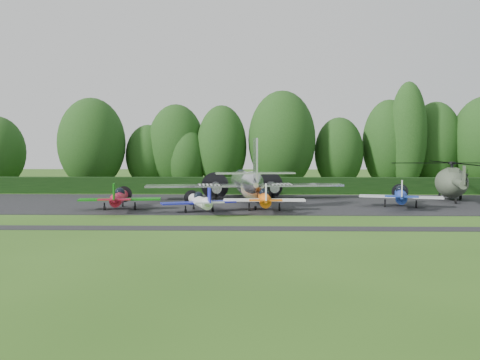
{
  "coord_description": "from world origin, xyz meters",
  "views": [
    {
      "loc": [
        -0.8,
        -44.9,
        6.36
      ],
      "look_at": [
        -1.99,
        9.34,
        2.5
      ],
      "focal_mm": 40.0,
      "sensor_mm": 36.0,
      "label": 1
    }
  ],
  "objects_px": {
    "transport_plane": "(246,183)",
    "light_plane_orange": "(264,199)",
    "light_plane_red": "(119,198)",
    "light_plane_blue": "(401,195)",
    "helicopter": "(452,180)",
    "light_plane_white": "(200,201)"
  },
  "relations": [
    {
      "from": "light_plane_white",
      "to": "helicopter",
      "type": "xyz_separation_m",
      "value": [
        26.34,
        10.86,
        1.19
      ]
    },
    {
      "from": "light_plane_blue",
      "to": "helicopter",
      "type": "bearing_deg",
      "value": 28.44
    },
    {
      "from": "helicopter",
      "to": "light_plane_orange",
      "type": "bearing_deg",
      "value": -167.82
    },
    {
      "from": "light_plane_orange",
      "to": "helicopter",
      "type": "relative_size",
      "value": 0.51
    },
    {
      "from": "light_plane_orange",
      "to": "helicopter",
      "type": "xyz_separation_m",
      "value": [
        20.56,
        9.66,
        1.07
      ]
    },
    {
      "from": "transport_plane",
      "to": "light_plane_white",
      "type": "distance_m",
      "value": 10.78
    },
    {
      "from": "transport_plane",
      "to": "light_plane_orange",
      "type": "xyz_separation_m",
      "value": [
        1.78,
        -8.78,
        -0.74
      ]
    },
    {
      "from": "light_plane_white",
      "to": "light_plane_orange",
      "type": "xyz_separation_m",
      "value": [
        5.79,
        1.2,
        0.12
      ]
    },
    {
      "from": "light_plane_orange",
      "to": "light_plane_blue",
      "type": "bearing_deg",
      "value": 12.69
    },
    {
      "from": "light_plane_red",
      "to": "light_plane_orange",
      "type": "distance_m",
      "value": 13.41
    },
    {
      "from": "light_plane_red",
      "to": "light_plane_orange",
      "type": "relative_size",
      "value": 1.0
    },
    {
      "from": "light_plane_blue",
      "to": "helicopter",
      "type": "relative_size",
      "value": 0.54
    },
    {
      "from": "light_plane_white",
      "to": "transport_plane",
      "type": "bearing_deg",
      "value": 87.41
    },
    {
      "from": "light_plane_blue",
      "to": "helicopter",
      "type": "height_order",
      "value": "helicopter"
    },
    {
      "from": "light_plane_blue",
      "to": "light_plane_orange",
      "type": "bearing_deg",
      "value": 177.8
    },
    {
      "from": "light_plane_orange",
      "to": "helicopter",
      "type": "bearing_deg",
      "value": 25.74
    },
    {
      "from": "light_plane_red",
      "to": "light_plane_white",
      "type": "height_order",
      "value": "light_plane_red"
    },
    {
      "from": "transport_plane",
      "to": "light_plane_orange",
      "type": "distance_m",
      "value": 8.99
    },
    {
      "from": "transport_plane",
      "to": "light_plane_red",
      "type": "xyz_separation_m",
      "value": [
        -11.63,
        -8.51,
        -0.74
      ]
    },
    {
      "from": "transport_plane",
      "to": "light_plane_blue",
      "type": "xyz_separation_m",
      "value": [
        14.95,
        -5.95,
        -0.69
      ]
    },
    {
      "from": "light_plane_red",
      "to": "helicopter",
      "type": "xyz_separation_m",
      "value": [
        33.97,
        9.39,
        1.06
      ]
    },
    {
      "from": "light_plane_red",
      "to": "light_plane_blue",
      "type": "distance_m",
      "value": 26.7
    }
  ]
}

